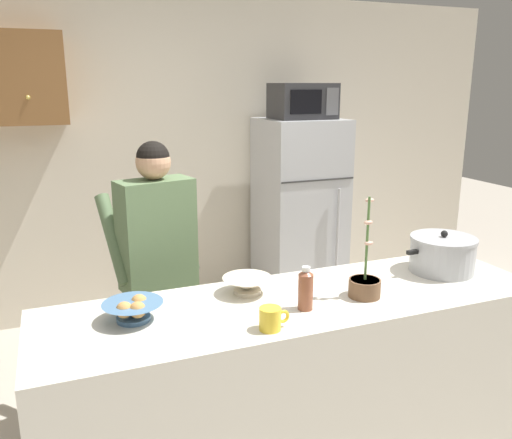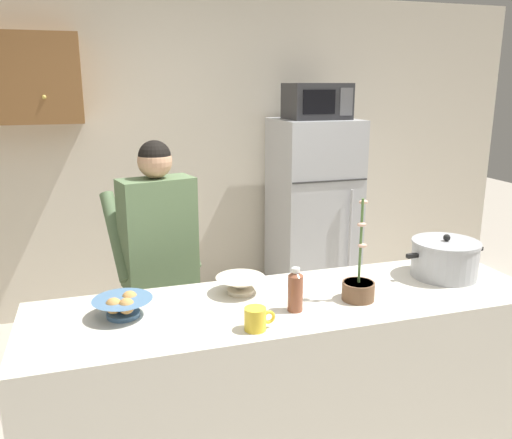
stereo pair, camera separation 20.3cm
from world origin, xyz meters
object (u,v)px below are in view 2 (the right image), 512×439
(refrigerator, at_px, (313,216))
(bread_bowl, at_px, (123,306))
(person_near_pot, at_px, (158,248))
(coffee_mug, at_px, (256,319))
(bottle_near_edge, at_px, (295,290))
(empty_bowl, at_px, (241,284))
(cooking_pot, at_px, (445,259))
(microwave, at_px, (317,101))
(potted_orchid, at_px, (358,287))

(refrigerator, xyz_separation_m, bread_bowl, (-1.66, -1.80, 0.16))
(person_near_pot, distance_m, coffee_mug, 1.03)
(bottle_near_edge, bearing_deg, bread_bowl, 167.51)
(empty_bowl, bearing_deg, coffee_mug, -96.63)
(coffee_mug, xyz_separation_m, bread_bowl, (-0.51, 0.29, 0.00))
(cooking_pot, relative_size, coffee_mug, 3.46)
(bread_bowl, bearing_deg, refrigerator, 47.30)
(refrigerator, relative_size, bread_bowl, 6.29)
(refrigerator, relative_size, empty_bowl, 6.80)
(microwave, xyz_separation_m, cooking_pot, (-0.04, -1.77, -0.74))
(microwave, xyz_separation_m, bottle_near_edge, (-0.93, -1.94, -0.74))
(microwave, bearing_deg, person_near_pot, -142.92)
(bread_bowl, bearing_deg, bottle_near_edge, -12.49)
(empty_bowl, xyz_separation_m, bottle_near_edge, (0.17, -0.26, 0.05))
(bottle_near_edge, distance_m, potted_orchid, 0.33)
(bread_bowl, relative_size, empty_bowl, 1.08)
(coffee_mug, distance_m, empty_bowl, 0.39)
(microwave, xyz_separation_m, potted_orchid, (-0.61, -1.91, -0.77))
(potted_orchid, bearing_deg, bread_bowl, 172.70)
(refrigerator, bearing_deg, coffee_mug, -118.92)
(person_near_pot, height_order, bread_bowl, person_near_pot)
(person_near_pot, bearing_deg, empty_bowl, -62.50)
(refrigerator, xyz_separation_m, empty_bowl, (-1.11, -1.69, 0.16))
(refrigerator, distance_m, potted_orchid, 2.03)
(coffee_mug, bearing_deg, bread_bowl, 150.40)
(microwave, bearing_deg, bread_bowl, -133.05)
(person_near_pot, relative_size, potted_orchid, 3.33)
(cooking_pot, distance_m, bread_bowl, 1.62)
(cooking_pot, distance_m, empty_bowl, 1.08)
(microwave, height_order, person_near_pot, microwave)
(person_near_pot, distance_m, cooking_pot, 1.55)
(person_near_pot, relative_size, empty_bowl, 6.73)
(microwave, relative_size, person_near_pot, 0.30)
(person_near_pot, distance_m, empty_bowl, 0.68)
(coffee_mug, bearing_deg, refrigerator, 61.08)
(empty_bowl, bearing_deg, refrigerator, 56.84)
(cooking_pot, height_order, bottle_near_edge, cooking_pot)
(person_near_pot, bearing_deg, bottle_near_edge, -60.62)
(coffee_mug, bearing_deg, microwave, 60.82)
(bread_bowl, bearing_deg, potted_orchid, -7.30)
(bottle_near_edge, bearing_deg, coffee_mug, -150.05)
(microwave, distance_m, cooking_pot, 1.92)
(refrigerator, height_order, bread_bowl, refrigerator)
(refrigerator, height_order, bottle_near_edge, refrigerator)
(person_near_pot, height_order, empty_bowl, person_near_pot)
(person_near_pot, height_order, potted_orchid, person_near_pot)
(cooking_pot, xyz_separation_m, bread_bowl, (-1.62, -0.01, -0.05))
(empty_bowl, bearing_deg, bottle_near_edge, -56.60)
(refrigerator, xyz_separation_m, person_near_pot, (-1.42, -1.09, 0.18))
(cooking_pot, xyz_separation_m, empty_bowl, (-1.07, 0.10, -0.05))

